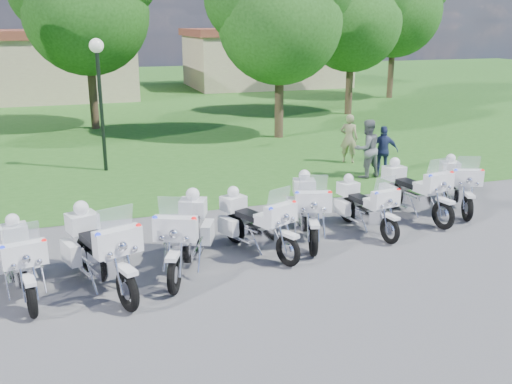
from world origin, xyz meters
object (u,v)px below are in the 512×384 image
object	(u,v)px
motorcycle_1	(100,250)
motorcycle_6	(414,190)
motorcycle_4	(308,208)
bystander_a	(349,139)
motorcycle_7	(457,184)
motorcycle_2	(186,234)
lamp_post	(98,72)
motorcycle_0	(21,259)
bystander_b	(367,149)
bystander_c	(383,151)
motorcycle_5	(365,205)
motorcycle_3	(256,222)

from	to	relation	value
motorcycle_1	motorcycle_6	xyz separation A→B (m)	(7.53, 1.63, -0.05)
motorcycle_4	bystander_a	size ratio (longest dim) A/B	1.45
motorcycle_1	motorcycle_6	bearing A→B (deg)	173.76
motorcycle_4	motorcycle_7	xyz separation A→B (m)	(4.43, 0.70, -0.04)
motorcycle_2	bystander_a	size ratio (longest dim) A/B	1.45
motorcycle_6	motorcycle_7	xyz separation A→B (m)	(1.40, 0.20, -0.03)
motorcycle_2	lamp_post	xyz separation A→B (m)	(-0.93, 8.30, 2.41)
motorcycle_0	bystander_b	bearing A→B (deg)	-162.65
motorcycle_4	bystander_a	xyz separation A→B (m)	(4.10, 6.02, 0.13)
bystander_a	bystander_c	size ratio (longest dim) A/B	1.07
motorcycle_4	lamp_post	distance (m)	8.76
motorcycle_1	motorcycle_2	distance (m)	1.64
motorcycle_1	bystander_c	size ratio (longest dim) A/B	1.62
motorcycle_2	motorcycle_4	xyz separation A→B (m)	(2.88, 0.79, -0.02)
motorcycle_0	bystander_b	size ratio (longest dim) A/B	1.28
motorcycle_2	motorcycle_0	bearing A→B (deg)	25.88
motorcycle_5	bystander_a	world-z (taller)	bystander_a
motorcycle_3	motorcycle_5	size ratio (longest dim) A/B	1.01
motorcycle_0	motorcycle_3	world-z (taller)	motorcycle_0
motorcycle_2	motorcycle_6	bearing A→B (deg)	-144.55
motorcycle_1	motorcycle_7	world-z (taller)	motorcycle_1
motorcycle_2	motorcycle_3	size ratio (longest dim) A/B	1.11
motorcycle_0	bystander_a	distance (m)	12.12
motorcycle_7	bystander_b	distance (m)	3.49
motorcycle_3	motorcycle_7	size ratio (longest dim) A/B	0.99
motorcycle_5	bystander_c	size ratio (longest dim) A/B	1.39
motorcycle_1	motorcycle_7	xyz separation A→B (m)	(8.93, 1.82, -0.08)
motorcycle_6	lamp_post	world-z (taller)	lamp_post
motorcycle_4	bystander_c	xyz separation A→B (m)	(4.33, 4.18, 0.08)
lamp_post	bystander_c	bearing A→B (deg)	-22.20
motorcycle_6	bystander_a	xyz separation A→B (m)	(1.06, 5.51, 0.15)
motorcycle_3	motorcycle_7	world-z (taller)	motorcycle_7
bystander_a	bystander_b	world-z (taller)	bystander_b
bystander_a	bystander_b	xyz separation A→B (m)	(-0.38, -1.90, 0.07)
motorcycle_5	bystander_a	bearing A→B (deg)	-122.40
bystander_a	bystander_c	xyz separation A→B (m)	(0.24, -1.83, -0.05)
motorcycle_1	motorcycle_3	bearing A→B (deg)	174.16
motorcycle_5	bystander_a	size ratio (longest dim) A/B	1.30
motorcycle_3	motorcycle_5	world-z (taller)	motorcycle_3
motorcycle_3	bystander_b	distance (m)	6.80
lamp_post	motorcycle_2	bearing A→B (deg)	-83.60
motorcycle_1	motorcycle_4	distance (m)	4.63
motorcycle_7	bystander_b	world-z (taller)	bystander_b
motorcycle_6	bystander_c	world-z (taller)	motorcycle_6
motorcycle_1	motorcycle_5	distance (m)	6.02
motorcycle_7	bystander_b	size ratio (longest dim) A/B	1.23
motorcycle_3	bystander_c	bearing A→B (deg)	-164.14
motorcycle_7	lamp_post	size ratio (longest dim) A/B	0.53
motorcycle_0	bystander_c	size ratio (longest dim) A/B	1.48
motorcycle_6	motorcycle_4	bearing A→B (deg)	0.58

